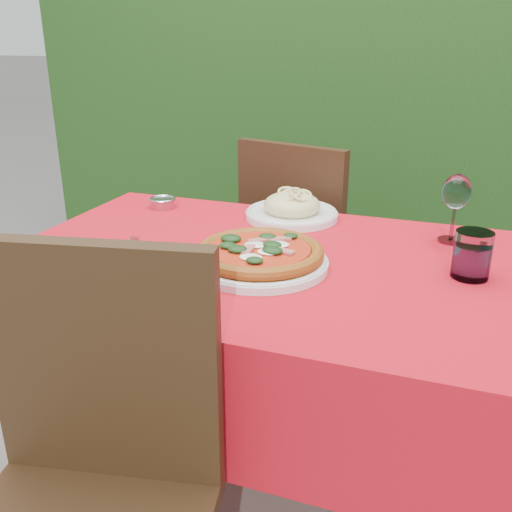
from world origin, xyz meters
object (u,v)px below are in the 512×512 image
(pizza_plate, at_px, (259,256))
(steel_ramekin, at_px, (163,203))
(water_glass, at_px, (472,257))
(fork, at_px, (133,251))
(pasta_plate, at_px, (292,209))
(wine_glass, at_px, (456,195))
(chair_far, at_px, (303,246))
(chair_near, at_px, (89,481))

(pizza_plate, bearing_deg, steel_ramekin, 141.36)
(water_glass, relative_size, fork, 0.56)
(pasta_plate, bearing_deg, wine_glass, -6.98)
(fork, bearing_deg, pizza_plate, -27.42)
(wine_glass, bearing_deg, water_glass, -78.25)
(water_glass, distance_m, wine_glass, 0.26)
(steel_ramekin, bearing_deg, pizza_plate, -38.64)
(chair_far, relative_size, pizza_plate, 2.36)
(chair_far, distance_m, steel_ramekin, 0.58)
(pizza_plate, bearing_deg, fork, -177.64)
(chair_near, distance_m, pizza_plate, 0.61)
(chair_near, bearing_deg, pasta_plate, 74.08)
(chair_far, distance_m, pizza_plate, 0.80)
(steel_ramekin, bearing_deg, chair_far, 46.06)
(pasta_plate, bearing_deg, steel_ramekin, -175.66)
(pasta_plate, relative_size, water_glass, 2.52)
(chair_near, relative_size, pizza_plate, 2.42)
(pasta_plate, distance_m, steel_ramekin, 0.42)
(chair_far, relative_size, fork, 4.69)
(chair_far, height_order, water_glass, chair_far)
(chair_far, bearing_deg, water_glass, 145.94)
(chair_far, height_order, wine_glass, wine_glass)
(pizza_plate, distance_m, wine_glass, 0.56)
(fork, bearing_deg, pasta_plate, 24.33)
(pizza_plate, height_order, pasta_plate, pasta_plate)
(pizza_plate, relative_size, fork, 1.99)
(water_glass, relative_size, wine_glass, 0.60)
(chair_near, bearing_deg, wine_glass, 47.76)
(water_glass, xyz_separation_m, steel_ramekin, (-0.93, 0.26, -0.04))
(pasta_plate, height_order, wine_glass, wine_glass)
(fork, xyz_separation_m, steel_ramekin, (-0.12, 0.38, 0.01))
(pasta_plate, relative_size, wine_glass, 1.51)
(chair_near, bearing_deg, steel_ramekin, 99.22)
(pasta_plate, bearing_deg, fork, -125.89)
(chair_far, relative_size, water_glass, 8.36)
(steel_ramekin, bearing_deg, wine_glass, -1.59)
(water_glass, bearing_deg, fork, -171.76)
(steel_ramekin, bearing_deg, pasta_plate, 4.34)
(chair_far, xyz_separation_m, fork, (-0.25, -0.77, 0.22))
(chair_near, relative_size, wine_glass, 5.12)
(pasta_plate, height_order, steel_ramekin, pasta_plate)
(pizza_plate, relative_size, pasta_plate, 1.41)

